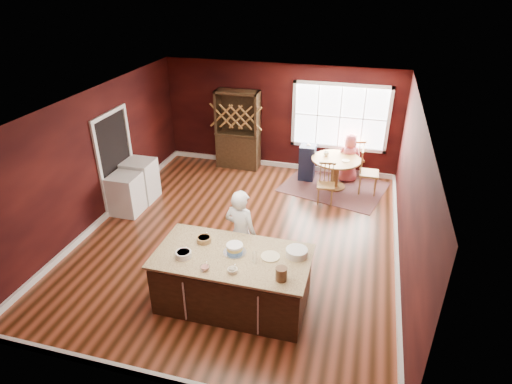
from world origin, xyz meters
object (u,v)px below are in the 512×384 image
Objects in this scene: chair_north at (355,157)px; washer at (126,194)px; kitchen_island at (233,280)px; dining_table at (336,167)px; seated_woman at (349,158)px; high_chair at (307,162)px; chair_east at (369,171)px; layer_cake at (235,249)px; hutch at (238,130)px; dryer at (141,180)px; chair_south at (326,184)px; baker at (241,234)px.

washer is (-4.60, -3.18, -0.06)m from chair_north.
kitchen_island is 4.60m from dining_table.
seated_woman reaches higher than kitchen_island.
high_chair is (0.40, 4.74, 0.03)m from kitchen_island.
chair_east is 0.89× the size of seated_woman.
layer_cake is 0.17× the size of hutch.
dining_table is 1.24× the size of high_chair.
dryer is (-4.60, -2.54, -0.03)m from chair_north.
high_chair is (-0.99, -0.18, -0.15)m from seated_woman.
dining_table is 0.81m from chair_south.
washer is at bearing -118.65° from hutch.
kitchen_island is at bearing 60.45° from seated_woman.
seated_woman reaches higher than chair_north.
dining_table is 0.78m from chair_east.
dryer is at bearing 139.26° from layer_cake.
kitchen_island is 2.34× the size of chair_north.
washer is at bearing -90.00° from dryer.
layer_cake is 3.74m from washer.
chair_north reaches higher than high_chair.
dryer is (-3.09, 2.66, -0.52)m from layer_cake.
layer_cake is 3.75m from chair_south.
chair_south is 0.99× the size of dryer.
chair_south is 4.36m from washer.
high_chair is at bearing 10.09° from chair_north.
hutch is at bearing 106.25° from kitchen_island.
dining_table is 0.78m from high_chair.
hutch is at bearing -11.29° from chair_north.
kitchen_island reaches higher than dining_table.
washer is at bearing 18.50° from seated_woman.
chair_north is at bearing 4.66° from hutch.
seated_woman is 1.32× the size of high_chair.
baker is at bearing 54.47° from chair_north.
dining_table is at bearing -22.39° from high_chair.
chair_north is 5.25m from dryer.
layer_cake is (-1.11, -4.38, 0.46)m from dining_table.
kitchen_island is 0.84m from baker.
chair_east is at bearing 24.74° from washer.
seated_woman is at bearing 32.21° from washer.
high_chair is 0.46× the size of hutch.
dryer reaches higher than dining_table.
chair_north is 0.82× the size of seated_woman.
baker is 1.85× the size of washer.
washer is (-4.98, -2.29, -0.11)m from chair_east.
chair_south is (-0.13, -0.80, -0.07)m from dining_table.
chair_south reaches higher than dining_table.
dryer is at bearing 13.01° from chair_north.
layer_cake reaches higher than washer.
dining_table is at bearing 75.82° from chair_south.
seated_woman is at bearing 67.18° from chair_south.
dining_table is 0.92m from chair_north.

